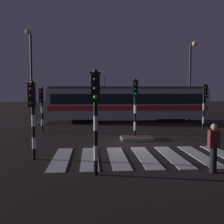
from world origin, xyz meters
TOP-DOWN VIEW (x-y plane):
  - ground_plane at (0.00, 0.00)m, footprint 120.00×120.00m
  - rail_near at (0.00, 9.75)m, footprint 80.00×0.12m
  - rail_far at (0.00, 11.18)m, footprint 80.00×0.12m
  - crosswalk_zebra at (-0.00, -2.62)m, footprint 7.86×3.91m
  - traffic_island at (0.29, 1.39)m, footprint 1.82×1.25m
  - traffic_light_corner_far_left at (-5.74, 4.69)m, footprint 0.36×0.42m
  - traffic_light_median_centre at (0.23, 1.60)m, footprint 0.36×0.42m
  - traffic_light_kerb_mid_left at (-2.15, -4.95)m, footprint 0.36×0.42m
  - traffic_light_corner_near_left at (-4.67, -2.77)m, footprint 0.36×0.42m
  - traffic_light_corner_far_right at (5.81, 4.85)m, footprint 0.36×0.42m
  - street_lamp_trackside_right at (6.48, 9.31)m, footprint 0.44×1.21m
  - street_lamp_trackside_left at (-7.46, 9.23)m, footprint 0.44×1.21m
  - tram at (0.99, 10.46)m, footprint 14.65×2.58m
  - pedestrian_waiting_at_kerb at (1.90, -4.90)m, footprint 0.36×0.24m

SIDE VIEW (x-z plane):
  - ground_plane at x=0.00m, z-range 0.00..0.00m
  - crosswalk_zebra at x=0.00m, z-range 0.00..0.02m
  - rail_near at x=0.00m, z-range 0.00..0.03m
  - rail_far at x=0.00m, z-range 0.00..0.03m
  - traffic_island at x=0.29m, z-range 0.00..0.18m
  - pedestrian_waiting_at_kerb at x=1.90m, z-range 0.02..1.73m
  - tram at x=0.99m, z-range -0.33..3.82m
  - traffic_light_corner_far_left at x=-5.74m, z-range 0.49..3.59m
  - traffic_light_corner_near_left at x=-4.67m, z-range 0.52..3.74m
  - traffic_light_corner_far_right at x=5.81m, z-range 0.54..3.93m
  - traffic_light_kerb_mid_left at x=-2.15m, z-range 0.56..4.07m
  - traffic_light_median_centre at x=0.23m, z-range 0.57..4.12m
  - street_lamp_trackside_right at x=6.48m, z-range 0.96..8.06m
  - street_lamp_trackside_left at x=-7.46m, z-range 0.99..8.85m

